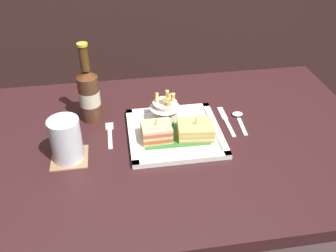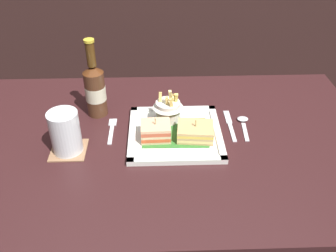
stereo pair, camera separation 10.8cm
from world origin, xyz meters
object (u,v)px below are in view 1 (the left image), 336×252
at_px(fork, 110,133).
at_px(knife, 226,120).
at_px(water_glass, 67,142).
at_px(sandwich_half_right, 195,130).
at_px(beer_bottle, 89,93).
at_px(dining_table, 162,173).
at_px(fries_cup, 165,108).
at_px(spoon, 239,117).
at_px(square_plate, 175,133).
at_px(sandwich_half_left, 156,132).

height_order(fork, knife, same).
height_order(water_glass, knife, water_glass).
bearing_deg(sandwich_half_right, beer_bottle, 153.29).
xyz_separation_m(water_glass, knife, (0.48, 0.11, -0.06)).
height_order(dining_table, water_glass, water_glass).
xyz_separation_m(water_glass, fork, (0.11, 0.10, -0.06)).
xyz_separation_m(fries_cup, knife, (0.19, -0.02, -0.05)).
xyz_separation_m(knife, spoon, (0.04, 0.00, 0.00)).
bearing_deg(water_glass, dining_table, 10.19).
distance_m(square_plate, knife, 0.18).
distance_m(water_glass, fork, 0.16).
height_order(sandwich_half_left, spoon, sandwich_half_left).
distance_m(sandwich_half_left, sandwich_half_right, 0.12).
bearing_deg(square_plate, spoon, 14.14).
height_order(fries_cup, water_glass, water_glass).
relative_size(dining_table, fork, 9.83).
bearing_deg(water_glass, fries_cup, 24.61).
xyz_separation_m(sandwich_half_right, fries_cup, (-0.08, 0.09, 0.03)).
relative_size(dining_table, water_glass, 10.44).
height_order(dining_table, sandwich_half_left, sandwich_half_left).
xyz_separation_m(dining_table, square_plate, (0.04, 0.02, 0.14)).
distance_m(dining_table, sandwich_half_right, 0.19).
bearing_deg(knife, water_glass, -166.64).
height_order(fork, spoon, spoon).
bearing_deg(spoon, dining_table, -164.75).
xyz_separation_m(square_plate, knife, (0.17, 0.05, -0.00)).
bearing_deg(fries_cup, fork, -169.22).
height_order(sandwich_half_left, knife, sandwich_half_left).
bearing_deg(spoon, square_plate, -165.86).
distance_m(square_plate, fries_cup, 0.09).
distance_m(fries_cup, water_glass, 0.32).
relative_size(fries_cup, spoon, 0.91).
bearing_deg(fork, beer_bottle, 119.39).
height_order(sandwich_half_right, water_glass, water_glass).
distance_m(water_glass, spoon, 0.54).
xyz_separation_m(beer_bottle, knife, (0.42, -0.08, -0.09)).
height_order(sandwich_half_left, fork, sandwich_half_left).
bearing_deg(spoon, sandwich_half_left, -163.97).
xyz_separation_m(dining_table, knife, (0.22, 0.07, 0.14)).
distance_m(sandwich_half_left, water_glass, 0.25).
bearing_deg(fries_cup, spoon, -3.21).
relative_size(sandwich_half_left, knife, 0.53).
relative_size(dining_table, beer_bottle, 5.06).
height_order(sandwich_half_left, beer_bottle, beer_bottle).
height_order(sandwich_half_left, sandwich_half_right, sandwich_half_left).
distance_m(fork, knife, 0.37).
relative_size(sandwich_half_right, fries_cup, 0.98).
bearing_deg(sandwich_half_left, dining_table, 28.30).
relative_size(square_plate, knife, 1.66).
relative_size(water_glass, spoon, 0.99).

